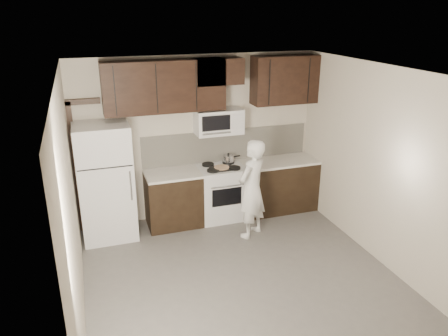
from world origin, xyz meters
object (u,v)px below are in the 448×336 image
stove (221,192)px  person (252,189)px  microwave (219,122)px  refrigerator (106,182)px

stove → person: 0.85m
microwave → person: (0.25, -0.86, -0.87)m
stove → person: (0.25, -0.74, 0.32)m
stove → person: bearing=-71.0°
stove → microwave: bearing=90.1°
microwave → refrigerator: size_ratio=0.42×
stove → microwave: size_ratio=1.24×
stove → person: person is taller
microwave → refrigerator: 2.00m
microwave → person: 1.25m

